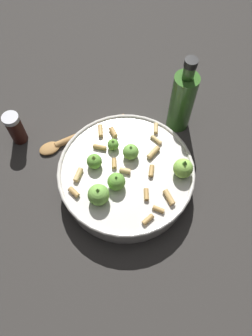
{
  "coord_description": "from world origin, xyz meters",
  "views": [
    {
      "loc": [
        -0.29,
        -0.16,
        0.69
      ],
      "look_at": [
        0.0,
        0.0,
        0.07
      ],
      "focal_mm": 34.66,
      "sensor_mm": 36.0,
      "label": 1
    }
  ],
  "objects_px": {
    "cooking_pan": "(126,175)",
    "pepper_shaker": "(15,128)",
    "wooden_spoon": "(78,136)",
    "olive_oil_bottle": "(182,101)"
  },
  "relations": [
    {
      "from": "cooking_pan",
      "to": "pepper_shaker",
      "type": "xyz_separation_m",
      "value": [
        -0.02,
        0.29,
        0.01
      ]
    },
    {
      "from": "pepper_shaker",
      "to": "wooden_spoon",
      "type": "distance_m",
      "value": 0.15
    },
    {
      "from": "pepper_shaker",
      "to": "wooden_spoon",
      "type": "height_order",
      "value": "pepper_shaker"
    },
    {
      "from": "cooking_pan",
      "to": "pepper_shaker",
      "type": "relative_size",
      "value": 3.35
    },
    {
      "from": "cooking_pan",
      "to": "olive_oil_bottle",
      "type": "relative_size",
      "value": 1.4
    },
    {
      "from": "cooking_pan",
      "to": "pepper_shaker",
      "type": "bearing_deg",
      "value": 93.64
    },
    {
      "from": "cooking_pan",
      "to": "wooden_spoon",
      "type": "relative_size",
      "value": 1.45
    },
    {
      "from": "pepper_shaker",
      "to": "wooden_spoon",
      "type": "xyz_separation_m",
      "value": [
        0.07,
        -0.13,
        -0.04
      ]
    },
    {
      "from": "olive_oil_bottle",
      "to": "pepper_shaker",
      "type": "bearing_deg",
      "value": 125.34
    },
    {
      "from": "olive_oil_bottle",
      "to": "wooden_spoon",
      "type": "height_order",
      "value": "olive_oil_bottle"
    }
  ]
}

